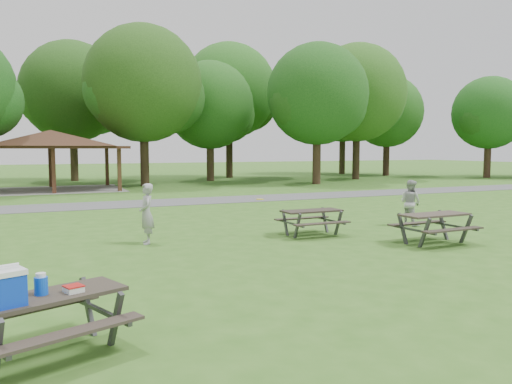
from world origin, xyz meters
The scene contains 18 objects.
ground centered at (0.00, 0.00, 0.00)m, with size 160.00×160.00×0.00m, color #32611B.
asphalt_path centered at (0.00, 14.00, 0.01)m, with size 120.00×3.20×0.02m, color #4D4E50.
pavilion centered at (-4.00, 24.00, 3.06)m, with size 8.60×7.01×3.76m.
tree_row_e centered at (2.10, 25.03, 6.78)m, with size 8.40×8.00×11.02m.
tree_row_f centered at (8.09, 28.53, 5.84)m, with size 7.35×7.00×9.55m.
tree_row_g centered at (14.09, 22.03, 6.33)m, with size 7.77×7.40×10.25m.
tree_row_h centered at (20.10, 25.53, 7.03)m, with size 8.61×8.20×11.37m.
tree_row_i centered at (26.08, 29.03, 5.91)m, with size 7.14×6.80×9.52m.
tree_row_j centered at (32.08, 22.53, 5.56)m, with size 6.72×6.40×8.96m.
tree_deep_b centered at (-1.90, 33.03, 6.89)m, with size 8.40×8.00×11.13m.
tree_deep_c centered at (11.10, 32.03, 7.44)m, with size 8.82×8.40×11.90m.
tree_deep_d centered at (24.10, 33.53, 7.03)m, with size 8.40×8.00×11.27m.
picnic_table_near centered at (-5.18, -3.11, 0.74)m, with size 2.27×2.05×1.30m.
picnic_table_middle centered at (2.49, 3.22, 0.58)m, with size 1.83×1.49×0.79m.
picnic_table_far centered at (4.89, 0.70, 0.63)m, with size 2.02×1.65×0.86m.
frisbee_in_flight centered at (1.01, 3.74, 1.10)m, with size 0.26×0.26×0.02m.
frisbee_thrower centered at (-2.33, 3.89, 0.83)m, with size 0.61×0.40×1.66m, color #969698.
frisbee_catcher centered at (6.51, 3.49, 0.78)m, with size 0.75×0.59×1.55m, color #ADADB0.
Camera 1 is at (-5.15, -9.65, 2.61)m, focal length 35.00 mm.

